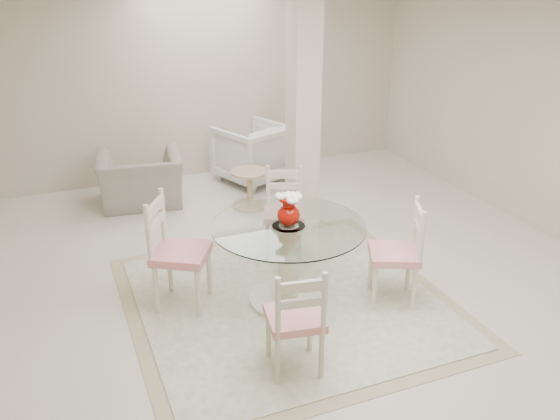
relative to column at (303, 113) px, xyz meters
name	(u,v)px	position (x,y,z in m)	size (l,w,h in m)	color
ground	(308,284)	(-0.50, -1.30, -1.35)	(7.00, 7.00, 0.00)	silver
room_shell	(313,95)	(-0.50, -1.30, 0.51)	(6.02, 7.02, 2.71)	beige
column	(303,113)	(0.00, 0.00, 0.00)	(0.30, 0.30, 2.70)	beige
area_rug	(288,301)	(-0.81, -1.52, -1.34)	(2.86, 2.86, 0.02)	tan
dining_table	(288,264)	(-0.81, -1.52, -0.95)	(1.36, 1.36, 0.79)	beige
red_vase	(289,209)	(-0.81, -1.53, -0.41)	(0.23, 0.22, 0.30)	#A20D04
dining_chair_east	(402,246)	(0.15, -1.88, -0.78)	(0.57, 0.57, 1.08)	#EEE2C3
dining_chair_north	(284,205)	(-0.46, -0.57, -0.81)	(0.54, 0.54, 1.03)	beige
dining_chair_west	(172,244)	(-1.77, -1.16, -0.74)	(0.64, 0.64, 1.16)	beige
dining_chair_south	(297,314)	(-1.14, -2.48, -0.81)	(0.47, 0.47, 1.02)	beige
recliner_taupe	(141,179)	(-1.64, 1.35, -1.02)	(1.02, 0.90, 0.67)	gray
armchair_white	(253,153)	(-0.02, 1.64, -0.94)	(0.87, 0.89, 0.81)	white
side_table	(250,190)	(-0.39, 0.73, -1.13)	(0.47, 0.47, 0.49)	tan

